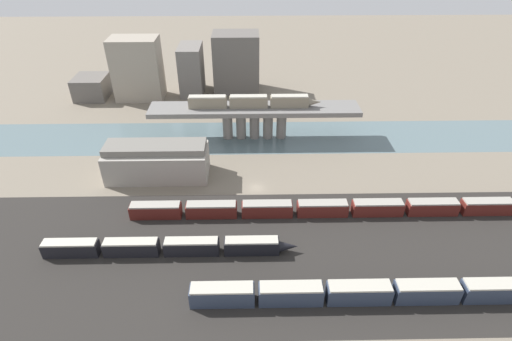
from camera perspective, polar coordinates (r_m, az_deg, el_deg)
name	(u,v)px	position (r m, az deg, el deg)	size (l,w,h in m)	color
ground_plane	(256,188)	(106.20, 0.02, -2.50)	(400.00, 400.00, 0.00)	#756B5B
railbed_yard	(258,253)	(87.96, 0.32, -11.75)	(280.00, 42.00, 0.01)	#282623
river_water	(255,137)	(129.82, -0.21, 4.78)	(320.00, 21.43, 0.01)	slate
bridge	(254,114)	(126.07, -0.22, 8.05)	(65.30, 9.77, 10.65)	slate
train_on_bridge	(253,102)	(124.28, -0.47, 9.83)	(40.94, 2.64, 3.77)	gray
train_yard_near	(400,292)	(82.90, 19.88, -16.01)	(80.29, 3.18, 4.18)	#2D384C
train_yard_mid	(168,247)	(88.80, -12.46, -10.61)	(54.39, 2.69, 3.65)	black
train_yard_far	(356,208)	(99.58, 14.13, -5.22)	(109.80, 2.97, 3.69)	#5B1E19
warehouse_building	(157,161)	(111.65, -13.93, 1.32)	(27.32, 10.81, 10.03)	#9E998E
city_block_far_left	(92,87)	(170.03, -22.41, 10.97)	(11.96, 12.59, 8.25)	#605B56
city_block_left	(137,69)	(161.01, -16.58, 13.75)	(17.64, 11.13, 23.02)	gray
city_block_center	(192,70)	(162.35, -9.20, 14.02)	(8.55, 14.96, 18.61)	slate
city_block_right	(236,63)	(162.36, -2.83, 15.15)	(17.72, 12.81, 22.66)	#605B56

